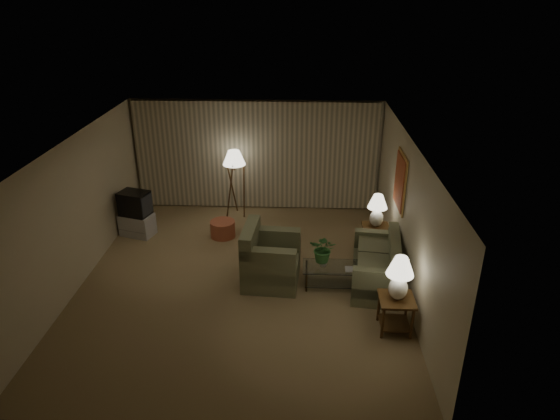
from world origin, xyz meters
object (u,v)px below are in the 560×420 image
at_px(crt_tv, 135,203).
at_px(floor_lamp, 235,182).
at_px(table_lamp_near, 400,275).
at_px(coffee_table, 331,273).
at_px(tv_cabinet, 137,225).
at_px(side_table_far, 375,234).
at_px(sofa, 375,267).
at_px(armchair, 271,261).
at_px(ottoman, 223,229).
at_px(table_lamp_far, 377,208).
at_px(vase, 323,263).
at_px(side_table_near, 396,308).

xyz_separation_m(crt_tv, floor_lamp, (2.07, 1.13, 0.09)).
distance_m(table_lamp_near, coffee_table, 1.76).
bearing_deg(tv_cabinet, side_table_far, 10.40).
relative_size(sofa, armchair, 1.52).
distance_m(sofa, table_lamp_near, 1.52).
xyz_separation_m(side_table_far, coffee_table, (-0.98, -1.35, -0.13)).
bearing_deg(ottoman, table_lamp_near, -43.84).
distance_m(tv_cabinet, crt_tv, 0.52).
xyz_separation_m(side_table_far, table_lamp_far, (-0.00, -0.00, 0.61)).
height_order(tv_cabinet, crt_tv, crt_tv).
height_order(table_lamp_far, vase, table_lamp_far).
bearing_deg(crt_tv, table_lamp_far, 10.40).
bearing_deg(table_lamp_near, side_table_near, -33.69).
xyz_separation_m(armchair, coffee_table, (1.11, -0.10, -0.17)).
bearing_deg(table_lamp_far, ottoman, 170.48).
xyz_separation_m(table_lamp_far, vase, (-1.13, -1.35, -0.52)).
relative_size(crt_tv, floor_lamp, 0.44).
bearing_deg(armchair, side_table_far, -54.87).
bearing_deg(coffee_table, crt_tv, 155.79).
height_order(sofa, armchair, armchair).
distance_m(tv_cabinet, vase, 4.50).
relative_size(floor_lamp, vase, 10.74).
relative_size(side_table_near, tv_cabinet, 0.74).
bearing_deg(side_table_near, vase, 132.04).
bearing_deg(table_lamp_near, floor_lamp, 126.12).
distance_m(side_table_near, table_lamp_far, 2.67).
relative_size(armchair, side_table_near, 2.02).
distance_m(side_table_far, vase, 1.76).
bearing_deg(ottoman, table_lamp_far, -9.52).
xyz_separation_m(floor_lamp, ottoman, (-0.15, -1.13, -0.68)).
bearing_deg(sofa, crt_tv, -102.77).
bearing_deg(floor_lamp, tv_cabinet, -151.34).
bearing_deg(side_table_far, floor_lamp, 151.70).
height_order(sofa, tv_cabinet, sofa).
distance_m(table_lamp_far, vase, 1.83).
bearing_deg(table_lamp_far, coffee_table, -125.90).
bearing_deg(vase, tv_cabinet, 155.00).
relative_size(side_table_far, vase, 3.93).
bearing_deg(tv_cabinet, side_table_near, -14.77).
bearing_deg(crt_tv, table_lamp_near, -14.77).
distance_m(tv_cabinet, ottoman, 1.92).
xyz_separation_m(tv_cabinet, floor_lamp, (2.07, 1.13, 0.61)).
bearing_deg(ottoman, side_table_far, -9.52).
relative_size(table_lamp_far, tv_cabinet, 0.86).
relative_size(coffee_table, vase, 6.78).
distance_m(floor_lamp, vase, 3.65).
bearing_deg(ottoman, side_table_near, -43.84).
relative_size(side_table_far, floor_lamp, 0.37).
distance_m(tv_cabinet, floor_lamp, 2.44).
bearing_deg(table_lamp_near, armchair, 147.00).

